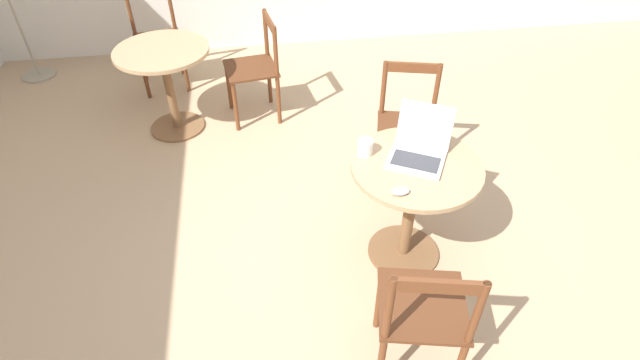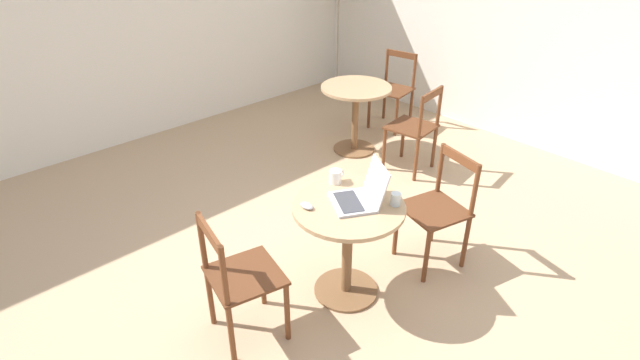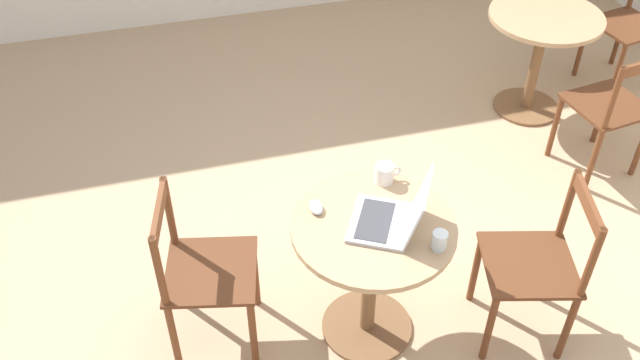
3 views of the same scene
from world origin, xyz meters
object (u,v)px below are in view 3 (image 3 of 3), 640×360
Objects in this scene: mouse at (316,207)px; mug at (385,174)px; chair_near_right at (537,266)px; chair_mid_right at (631,25)px; laptop at (392,217)px; cafe_table_near at (372,254)px; cafe_table_mid at (541,40)px; chair_mid_front at (611,110)px; chair_near_left at (202,273)px; drinking_glass at (439,241)px.

mug reaches higher than mouse.
mouse is at bearing 160.09° from chair_near_right.
chair_near_right is 1.00× the size of chair_mid_right.
laptop is (-2.44, -1.73, 0.33)m from chair_mid_right.
mug is (0.07, 0.29, -0.01)m from laptop.
cafe_table_near is 1.71× the size of laptop.
cafe_table_mid is 0.84× the size of chair_mid_right.
chair_mid_front is at bearing 24.74° from cafe_table_near.
cafe_table_near is at bearing -35.92° from mouse.
chair_near_left is at bearing 166.55° from chair_near_right.
chair_mid_front is 6.93× the size of mug.
chair_near_right is at bearing -13.71° from laptop.
cafe_table_near is at bearing 165.61° from chair_near_right.
chair_mid_front and chair_mid_right have the same top height.
cafe_table_near is 5.84× the size of mug.
chair_mid_right is at bearing 11.06° from cafe_table_mid.
chair_near_right is 8.83× the size of mouse.
chair_near_right is 0.84m from mug.
chair_near_right is at bearing -14.39° from cafe_table_near.
cafe_table_near is at bearing -117.78° from mug.
drinking_glass is (-0.53, -0.01, 0.32)m from chair_near_right.
chair_mid_right is at bearing 29.52° from mouse.
chair_near_left and chair_mid_front have the same top height.
mouse is 0.38m from mug.
chair_near_left is 2.65m from chair_mid_front.
mouse reaches higher than cafe_table_near.
laptop reaches higher than chair_mid_front.
mouse is (-0.98, 0.36, 0.30)m from chair_near_right.
cafe_table_mid is at bearing 42.45° from cafe_table_near.
chair_mid_right reaches higher than cafe_table_near.
chair_near_left and chair_mid_right have the same top height.
chair_mid_right is 2.79m from mug.
chair_mid_right is (0.71, 0.88, 0.00)m from chair_mid_front.
chair_mid_right reaches higher than mug.
mug is at bearing 76.60° from laptop.
chair_near_left is 3.62m from chair_mid_right.
chair_mid_front is at bearing 44.62° from chair_near_right.
chair_near_left is 0.92m from laptop.
mouse is (-0.22, 0.16, 0.21)m from cafe_table_near.
laptop is 0.35m from mouse.
chair_mid_front is 10.16× the size of drinking_glass.
chair_mid_right is at bearing 47.40° from chair_near_right.
mouse is 1.15× the size of drinking_glass.
drinking_glass is (0.45, -0.36, 0.03)m from mouse.
chair_mid_right reaches higher than cafe_table_mid.
cafe_table_mid is 0.84m from chair_mid_right.
cafe_table_near is 0.38m from drinking_glass.
chair_near_left is 8.83× the size of mouse.
cafe_table_mid is 2.82m from chair_near_left.
mouse is at bearing -144.07° from cafe_table_mid.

